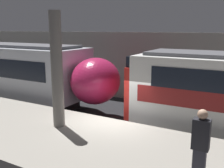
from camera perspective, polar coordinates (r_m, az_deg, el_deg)
The scene contains 5 objects.
ground_plane at distance 10.87m, azimuth 0.28°, elevation -12.96°, with size 120.00×120.00×0.00m, color black.
platform at distance 8.96m, azimuth -6.81°, elevation -14.89°, with size 40.00×4.40×1.09m.
station_rear_barrier at distance 16.13m, azimuth 11.79°, elevation 3.19°, with size 50.00×0.15×4.36m.
support_pillar_near at distance 9.41m, azimuth -11.89°, elevation 2.91°, with size 0.41×0.41×4.10m.
person_waiting at distance 6.39m, azimuth 18.69°, elevation -12.30°, with size 0.38×0.24×1.76m.
Camera 1 is at (4.78, -8.61, 4.59)m, focal length 42.00 mm.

